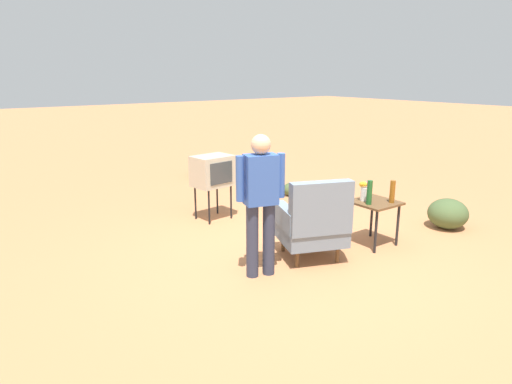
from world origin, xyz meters
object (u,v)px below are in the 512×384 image
object	(u,v)px
person_standing	(261,197)
side_table	(375,208)
armchair	(314,222)
bottle_tall_amber	(392,192)
flower_vase	(364,190)
tv_on_stand	(213,171)
bottle_wine_green	(369,192)

from	to	relation	value
person_standing	side_table	bearing A→B (deg)	176.29
armchair	bottle_tall_amber	world-z (taller)	armchair
bottle_tall_amber	flower_vase	bearing A→B (deg)	-50.78
armchair	person_standing	size ratio (longest dim) A/B	0.65
person_standing	bottle_tall_amber	distance (m)	1.98
armchair	side_table	bearing A→B (deg)	174.96
tv_on_stand	person_standing	world-z (taller)	person_standing
side_table	tv_on_stand	world-z (taller)	tv_on_stand
side_table	bottle_tall_amber	distance (m)	0.32
tv_on_stand	flower_vase	xyz separation A→B (m)	(-1.10, 2.12, -0.02)
armchair	person_standing	xyz separation A→B (m)	(0.79, -0.03, 0.44)
tv_on_stand	armchair	bearing A→B (deg)	94.57
armchair	bottle_tall_amber	xyz separation A→B (m)	(-1.16, 0.26, 0.26)
bottle_tall_amber	bottle_wine_green	bearing A→B (deg)	-22.29
armchair	bottle_tall_amber	distance (m)	1.22
bottle_tall_amber	flower_vase	world-z (taller)	bottle_tall_amber
person_standing	bottle_wine_green	size ratio (longest dim) A/B	5.12
armchair	bottle_wine_green	bearing A→B (deg)	171.28
bottle_tall_amber	tv_on_stand	bearing A→B (deg)	-61.01
flower_vase	side_table	bearing A→B (deg)	131.08
bottle_tall_amber	flower_vase	distance (m)	0.36
bottle_wine_green	flower_vase	world-z (taller)	bottle_wine_green
side_table	flower_vase	bearing A→B (deg)	-48.92
side_table	tv_on_stand	size ratio (longest dim) A/B	0.59
flower_vase	bottle_tall_amber	bearing A→B (deg)	129.22
side_table	bottle_wine_green	world-z (taller)	bottle_wine_green
side_table	person_standing	distance (m)	1.87
tv_on_stand	bottle_wine_green	world-z (taller)	tv_on_stand
bottle_wine_green	side_table	bearing A→B (deg)	-167.34
person_standing	bottle_wine_green	bearing A→B (deg)	174.50
person_standing	tv_on_stand	bearing A→B (deg)	-106.29
tv_on_stand	bottle_wine_green	distance (m)	2.50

